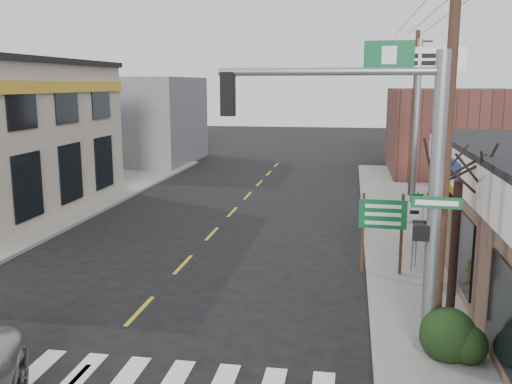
% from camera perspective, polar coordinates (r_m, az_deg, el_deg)
% --- Properties ---
extents(sidewalk_right, '(6.00, 38.00, 0.13)m').
position_cam_1_polar(sidewalk_right, '(23.59, 18.00, -4.16)').
color(sidewalk_right, slate).
rests_on(sidewalk_right, ground).
extents(sidewalk_left, '(6.00, 38.00, 0.13)m').
position_cam_1_polar(sidewalk_left, '(27.40, -22.52, -2.42)').
color(sidewalk_left, slate).
rests_on(sidewalk_left, ground).
extents(center_line, '(0.12, 56.00, 0.01)m').
position_cam_1_polar(center_line, '(19.31, -7.29, -7.19)').
color(center_line, gold).
rests_on(center_line, ground).
extents(crosswalk, '(11.00, 2.20, 0.01)m').
position_cam_1_polar(crosswalk, '(12.79, -17.55, -17.38)').
color(crosswalk, silver).
rests_on(crosswalk, ground).
extents(bldg_distant_right, '(8.00, 10.00, 5.60)m').
position_cam_1_polar(bldg_distant_right, '(40.23, 18.99, 5.74)').
color(bldg_distant_right, '#512B25').
rests_on(bldg_distant_right, ground).
extents(bldg_distant_left, '(9.00, 10.00, 6.40)m').
position_cam_1_polar(bldg_distant_left, '(44.76, -12.12, 7.05)').
color(bldg_distant_left, slate).
rests_on(bldg_distant_left, ground).
extents(traffic_signal_pole, '(5.27, 0.39, 6.68)m').
position_cam_1_polar(traffic_signal_pole, '(12.51, 14.02, 2.04)').
color(traffic_signal_pole, gray).
rests_on(traffic_signal_pole, sidewalk_right).
extents(guide_sign, '(1.44, 0.13, 2.52)m').
position_cam_1_polar(guide_sign, '(17.87, 12.54, -2.93)').
color(guide_sign, '#41281E').
rests_on(guide_sign, sidewalk_right).
extents(fire_hydrant, '(0.25, 0.25, 0.79)m').
position_cam_1_polar(fire_hydrant, '(17.82, 17.11, -7.26)').
color(fire_hydrant, yellow).
rests_on(fire_hydrant, sidewalk_right).
extents(ped_crossing_sign, '(1.18, 0.08, 3.03)m').
position_cam_1_polar(ped_crossing_sign, '(18.14, 18.14, -1.71)').
color(ped_crossing_sign, gray).
rests_on(ped_crossing_sign, sidewalk_right).
extents(lamp_post, '(0.63, 0.49, 4.85)m').
position_cam_1_polar(lamp_post, '(20.30, 17.48, 1.83)').
color(lamp_post, black).
rests_on(lamp_post, sidewalk_right).
extents(dance_center_sign, '(3.56, 0.22, 7.57)m').
position_cam_1_polar(dance_center_sign, '(24.38, 15.91, 9.97)').
color(dance_center_sign, gray).
rests_on(dance_center_sign, sidewalk_right).
extents(bare_tree, '(2.62, 2.62, 5.23)m').
position_cam_1_polar(bare_tree, '(14.54, 19.76, 3.48)').
color(bare_tree, black).
rests_on(bare_tree, sidewalk_right).
extents(shrub_front, '(1.22, 1.22, 0.91)m').
position_cam_1_polar(shrub_front, '(13.33, 18.65, -13.45)').
color(shrub_front, '#223B1B').
rests_on(shrub_front, sidewalk_right).
extents(utility_pole_near, '(1.60, 0.24, 9.18)m').
position_cam_1_polar(utility_pole_near, '(13.38, 18.59, 5.53)').
color(utility_pole_near, '#45261D').
rests_on(utility_pole_near, sidewalk_right).
extents(utility_pole_far, '(1.47, 0.22, 8.45)m').
position_cam_1_polar(utility_pole_far, '(30.70, 15.51, 7.65)').
color(utility_pole_far, '#3D2C18').
rests_on(utility_pole_far, sidewalk_right).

